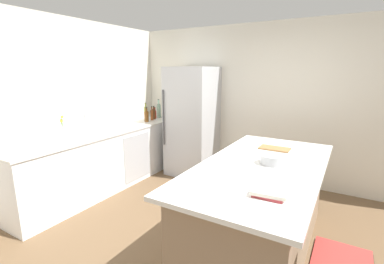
% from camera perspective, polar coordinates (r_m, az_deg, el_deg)
% --- Properties ---
extents(ground_plane, '(7.20, 7.20, 0.00)m').
position_cam_1_polar(ground_plane, '(3.18, 2.13, -22.75)').
color(ground_plane, brown).
extents(wall_rear, '(6.00, 0.10, 2.60)m').
position_cam_1_polar(wall_rear, '(4.73, 15.40, 5.67)').
color(wall_rear, silver).
rests_on(wall_rear, ground_plane).
extents(wall_left, '(0.10, 6.00, 2.60)m').
position_cam_1_polar(wall_left, '(4.35, -27.48, 4.12)').
color(wall_left, silver).
rests_on(wall_left, ground_plane).
extents(counter_run_left, '(0.69, 3.06, 0.93)m').
position_cam_1_polar(counter_run_left, '(4.57, -17.65, -5.43)').
color(counter_run_left, white).
rests_on(counter_run_left, ground_plane).
extents(kitchen_island, '(1.11, 2.26, 0.94)m').
position_cam_1_polar(kitchen_island, '(2.98, 13.95, -15.04)').
color(kitchen_island, '#8E755B').
rests_on(kitchen_island, ground_plane).
extents(refrigerator, '(0.78, 0.76, 1.91)m').
position_cam_1_polar(refrigerator, '(4.86, 0.03, 2.18)').
color(refrigerator, '#B7BABF').
rests_on(refrigerator, ground_plane).
extents(sink_faucet, '(0.15, 0.05, 0.30)m').
position_cam_1_polar(sink_faucet, '(4.29, -21.39, 1.65)').
color(sink_faucet, silver).
rests_on(sink_faucet, counter_run_left).
extents(flower_vase, '(0.09, 0.09, 0.33)m').
position_cam_1_polar(flower_vase, '(4.06, -25.38, -0.14)').
color(flower_vase, silver).
rests_on(flower_vase, counter_run_left).
extents(gin_bottle, '(0.07, 0.07, 0.36)m').
position_cam_1_polar(gin_bottle, '(5.46, -6.97, 4.49)').
color(gin_bottle, '#8CB79E').
rests_on(gin_bottle, counter_run_left).
extents(hot_sauce_bottle, '(0.05, 0.05, 0.22)m').
position_cam_1_polar(hot_sauce_bottle, '(5.40, -7.77, 3.79)').
color(hot_sauce_bottle, red).
rests_on(hot_sauce_bottle, counter_run_left).
extents(syrup_bottle, '(0.07, 0.07, 0.25)m').
position_cam_1_polar(syrup_bottle, '(5.30, -8.00, 3.79)').
color(syrup_bottle, '#5B3319').
rests_on(syrup_bottle, counter_run_left).
extents(vinegar_bottle, '(0.05, 0.05, 0.26)m').
position_cam_1_polar(vinegar_bottle, '(5.20, -8.40, 3.57)').
color(vinegar_bottle, '#994C23').
rests_on(vinegar_bottle, counter_run_left).
extents(olive_oil_bottle, '(0.06, 0.06, 0.33)m').
position_cam_1_polar(olive_oil_bottle, '(5.16, -9.63, 3.88)').
color(olive_oil_bottle, olive).
rests_on(olive_oil_bottle, counter_run_left).
extents(whiskey_bottle, '(0.08, 0.08, 0.27)m').
position_cam_1_polar(whiskey_bottle, '(5.05, -9.51, 3.28)').
color(whiskey_bottle, brown).
rests_on(whiskey_bottle, counter_run_left).
extents(cookbook_stack, '(0.27, 0.21, 0.05)m').
position_cam_1_polar(cookbook_stack, '(2.14, 15.89, -12.14)').
color(cookbook_stack, '#A83338').
rests_on(cookbook_stack, kitchen_island).
extents(mixing_bowl, '(0.24, 0.24, 0.09)m').
position_cam_1_polar(mixing_bowl, '(2.83, 16.52, -5.53)').
color(mixing_bowl, '#B2B5BA').
rests_on(mixing_bowl, kitchen_island).
extents(cutting_board, '(0.35, 0.20, 0.02)m').
position_cam_1_polar(cutting_board, '(3.37, 16.89, -3.31)').
color(cutting_board, '#9E7042').
rests_on(cutting_board, kitchen_island).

